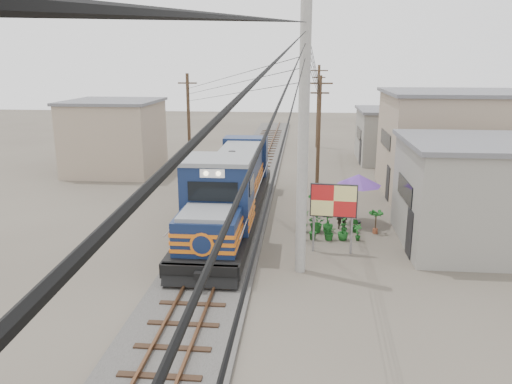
# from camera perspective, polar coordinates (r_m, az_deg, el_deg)

# --- Properties ---
(ground) EXTENTS (120.00, 120.00, 0.00)m
(ground) POSITION_cam_1_polar(r_m,az_deg,el_deg) (20.47, -4.88, -8.03)
(ground) COLOR #473F35
(ground) RESTS_ON ground
(ballast) EXTENTS (3.60, 70.00, 0.16)m
(ballast) POSITION_cam_1_polar(r_m,az_deg,el_deg) (29.81, -1.51, -0.43)
(ballast) COLOR #595651
(ballast) RESTS_ON ground
(track) EXTENTS (1.15, 70.00, 0.12)m
(track) POSITION_cam_1_polar(r_m,az_deg,el_deg) (29.76, -1.51, -0.09)
(track) COLOR #51331E
(track) RESTS_ON ground
(locomotive) EXTENTS (2.89, 15.73, 3.90)m
(locomotive) POSITION_cam_1_polar(r_m,az_deg,el_deg) (24.67, -2.90, 0.20)
(locomotive) COLOR black
(locomotive) RESTS_ON ground
(utility_pole_main) EXTENTS (0.40, 0.40, 10.00)m
(utility_pole_main) POSITION_cam_1_polar(r_m,az_deg,el_deg) (18.28, 5.40, 5.52)
(utility_pole_main) COLOR #9E9B93
(utility_pole_main) RESTS_ON ground
(wooden_pole_mid) EXTENTS (1.60, 0.24, 7.00)m
(wooden_pole_mid) POSITION_cam_1_polar(r_m,az_deg,el_deg) (32.83, 7.18, 7.29)
(wooden_pole_mid) COLOR #4C3826
(wooden_pole_mid) RESTS_ON ground
(wooden_pole_far) EXTENTS (1.60, 0.24, 7.50)m
(wooden_pole_far) POSITION_cam_1_polar(r_m,az_deg,el_deg) (46.73, 7.10, 9.85)
(wooden_pole_far) COLOR #4C3826
(wooden_pole_far) RESTS_ON ground
(wooden_pole_left) EXTENTS (1.60, 0.24, 7.00)m
(wooden_pole_left) POSITION_cam_1_polar(r_m,az_deg,el_deg) (37.75, -7.70, 8.26)
(wooden_pole_left) COLOR #4C3826
(wooden_pole_left) RESTS_ON ground
(power_lines) EXTENTS (9.65, 19.00, 3.30)m
(power_lines) POSITION_cam_1_polar(r_m,az_deg,el_deg) (27.28, -2.31, 14.06)
(power_lines) COLOR black
(power_lines) RESTS_ON ground
(shophouse_front) EXTENTS (7.35, 6.30, 4.70)m
(shophouse_front) POSITION_cam_1_polar(r_m,az_deg,el_deg) (23.65, 25.02, -0.22)
(shophouse_front) COLOR gray
(shophouse_front) RESTS_ON ground
(shophouse_mid) EXTENTS (8.40, 7.35, 6.20)m
(shophouse_mid) POSITION_cam_1_polar(r_m,az_deg,el_deg) (32.21, 21.67, 5.19)
(shophouse_mid) COLOR gray
(shophouse_mid) RESTS_ON ground
(shophouse_back) EXTENTS (6.30, 6.30, 4.20)m
(shophouse_back) POSITION_cam_1_polar(r_m,az_deg,el_deg) (41.64, 15.83, 6.27)
(shophouse_back) COLOR gray
(shophouse_back) RESTS_ON ground
(shophouse_left) EXTENTS (6.30, 6.30, 5.20)m
(shophouse_left) POSITION_cam_1_polar(r_m,az_deg,el_deg) (37.46, -15.86, 6.13)
(shophouse_left) COLOR gray
(shophouse_left) RESTS_ON ground
(billboard) EXTENTS (1.94, 0.29, 3.00)m
(billboard) POSITION_cam_1_polar(r_m,az_deg,el_deg) (20.96, 8.86, -1.22)
(billboard) COLOR #99999E
(billboard) RESTS_ON ground
(market_umbrella) EXTENTS (2.49, 2.49, 2.52)m
(market_umbrella) POSITION_cam_1_polar(r_m,az_deg,el_deg) (25.05, 11.64, 1.33)
(market_umbrella) COLOR black
(market_umbrella) RESTS_ON ground
(vendor) EXTENTS (0.56, 0.39, 1.48)m
(vendor) POSITION_cam_1_polar(r_m,az_deg,el_deg) (24.42, 9.79, -2.52)
(vendor) COLOR black
(vendor) RESTS_ON ground
(plant_nursery) EXTENTS (3.14, 3.01, 0.97)m
(plant_nursery) POSITION_cam_1_polar(r_m,az_deg,el_deg) (23.70, 7.61, -3.77)
(plant_nursery) COLOR #17531A
(plant_nursery) RESTS_ON ground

